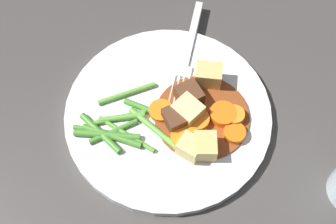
{
  "coord_description": "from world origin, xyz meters",
  "views": [
    {
      "loc": [
        -0.02,
        -0.28,
        0.54
      ],
      "look_at": [
        0.0,
        0.0,
        0.01
      ],
      "focal_mm": 49.63,
      "sensor_mm": 36.0,
      "label": 1
    }
  ],
  "objects": [
    {
      "name": "green_bean_0",
      "position": [
        -0.02,
        -0.02,
        0.02
      ],
      "size": [
        0.06,
        0.06,
        0.01
      ],
      "primitive_type": "cylinder",
      "rotation": [
        0.0,
        1.57,
        2.33
      ],
      "color": "#66AD42",
      "rests_on": "dinner_plate"
    },
    {
      "name": "potato_chunk_1",
      "position": [
        0.02,
        -0.06,
        0.03
      ],
      "size": [
        0.04,
        0.04,
        0.02
      ],
      "primitive_type": "cube",
      "rotation": [
        0.0,
        0.0,
        0.93
      ],
      "color": "#E5CC7A",
      "rests_on": "dinner_plate"
    },
    {
      "name": "green_bean_6",
      "position": [
        -0.08,
        -0.02,
        0.02
      ],
      "size": [
        0.08,
        0.03,
        0.01
      ],
      "primitive_type": "cylinder",
      "rotation": [
        0.0,
        1.57,
        2.89
      ],
      "color": "#4C8E33",
      "rests_on": "dinner_plate"
    },
    {
      "name": "carrot_slice_5",
      "position": [
        -0.01,
        -0.0,
        0.02
      ],
      "size": [
        0.04,
        0.04,
        0.01
      ],
      "primitive_type": "cylinder",
      "rotation": [
        0.0,
        0.0,
        5.14
      ],
      "color": "orange",
      "rests_on": "dinner_plate"
    },
    {
      "name": "green_bean_9",
      "position": [
        -0.05,
        -0.03,
        0.02
      ],
      "size": [
        0.07,
        0.06,
        0.01
      ],
      "primitive_type": "cylinder",
      "rotation": [
        0.0,
        1.57,
        2.49
      ],
      "color": "#599E38",
      "rests_on": "dinner_plate"
    },
    {
      "name": "green_bean_10",
      "position": [
        -0.08,
        -0.03,
        0.02
      ],
      "size": [
        0.08,
        0.02,
        0.01
      ],
      "primitive_type": "cylinder",
      "rotation": [
        0.0,
        1.57,
        2.99
      ],
      "color": "#4C8E33",
      "rests_on": "dinner_plate"
    },
    {
      "name": "green_bean_3",
      "position": [
        -0.07,
        -0.03,
        0.02
      ],
      "size": [
        0.07,
        0.04,
        0.01
      ],
      "primitive_type": "cylinder",
      "rotation": [
        0.0,
        1.57,
        2.73
      ],
      "color": "#4C8E33",
      "rests_on": "dinner_plate"
    },
    {
      "name": "potato_chunk_3",
      "position": [
        0.04,
        -0.06,
        0.03
      ],
      "size": [
        0.03,
        0.03,
        0.02
      ],
      "primitive_type": "cube",
      "rotation": [
        0.0,
        0.0,
        1.49
      ],
      "color": "#DBBC6B",
      "rests_on": "dinner_plate"
    },
    {
      "name": "green_bean_5",
      "position": [
        -0.06,
        -0.01,
        0.02
      ],
      "size": [
        0.06,
        0.01,
        0.01
      ],
      "primitive_type": "cylinder",
      "rotation": [
        0.0,
        1.57,
        3.2
      ],
      "color": "#66AD42",
      "rests_on": "dinner_plate"
    },
    {
      "name": "carrot_slice_3",
      "position": [
        0.02,
        -0.04,
        0.02
      ],
      "size": [
        0.05,
        0.05,
        0.01
      ],
      "primitive_type": "cylinder",
      "rotation": [
        0.0,
        0.0,
        3.83
      ],
      "color": "orange",
      "rests_on": "dinner_plate"
    },
    {
      "name": "carrot_slice_0",
      "position": [
        0.08,
        -0.02,
        0.02
      ],
      "size": [
        0.03,
        0.03,
        0.01
      ],
      "primitive_type": "cylinder",
      "rotation": [
        0.0,
        0.0,
        1.61
      ],
      "color": "orange",
      "rests_on": "dinner_plate"
    },
    {
      "name": "carrot_slice_1",
      "position": [
        0.07,
        -0.01,
        0.02
      ],
      "size": [
        0.05,
        0.05,
        0.01
      ],
      "primitive_type": "cylinder",
      "rotation": [
        0.0,
        0.0,
        4.17
      ],
      "color": "orange",
      "rests_on": "dinner_plate"
    },
    {
      "name": "green_bean_8",
      "position": [
        -0.05,
        0.03,
        0.02
      ],
      "size": [
        0.08,
        0.03,
        0.01
      ],
      "primitive_type": "cylinder",
      "rotation": [
        0.0,
        1.57,
        3.44
      ],
      "color": "#66AD42",
      "rests_on": "dinner_plate"
    },
    {
      "name": "carrot_slice_2",
      "position": [
        0.08,
        -0.04,
        0.02
      ],
      "size": [
        0.04,
        0.04,
        0.01
      ],
      "primitive_type": "cylinder",
      "rotation": [
        0.0,
        0.0,
        5.41
      ],
      "color": "orange",
      "rests_on": "dinner_plate"
    },
    {
      "name": "fork",
      "position": [
        0.03,
        0.09,
        0.01
      ],
      "size": [
        0.06,
        0.17,
        0.0
      ],
      "color": "silver",
      "rests_on": "dinner_plate"
    },
    {
      "name": "ground_plane",
      "position": [
        0.0,
        0.0,
        0.0
      ],
      "size": [
        3.0,
        3.0,
        0.0
      ],
      "primitive_type": "plane",
      "color": "#423F3D"
    },
    {
      "name": "meat_chunk_1",
      "position": [
        0.01,
        -0.02,
        0.03
      ],
      "size": [
        0.04,
        0.04,
        0.02
      ],
      "primitive_type": "cube",
      "rotation": [
        0.0,
        0.0,
        5.09
      ],
      "color": "#56331E",
      "rests_on": "dinner_plate"
    },
    {
      "name": "potato_chunk_2",
      "position": [
        0.02,
        -0.01,
        0.03
      ],
      "size": [
        0.04,
        0.04,
        0.03
      ],
      "primitive_type": "cube",
      "rotation": [
        0.0,
        0.0,
        2.29
      ],
      "color": "#EAD68C",
      "rests_on": "dinner_plate"
    },
    {
      "name": "stew_sauce",
      "position": [
        0.04,
        -0.01,
        0.01
      ],
      "size": [
        0.12,
        0.12,
        0.0
      ],
      "primitive_type": "cylinder",
      "color": "brown",
      "rests_on": "dinner_plate"
    },
    {
      "name": "green_bean_7",
      "position": [
        -0.02,
        0.0,
        0.02
      ],
      "size": [
        0.07,
        0.04,
        0.01
      ],
      "primitive_type": "cylinder",
      "rotation": [
        0.0,
        1.57,
        2.66
      ],
      "color": "#4C8E33",
      "rests_on": "dinner_plate"
    },
    {
      "name": "dinner_plate",
      "position": [
        0.0,
        0.0,
        0.01
      ],
      "size": [
        0.27,
        0.27,
        0.01
      ],
      "primitive_type": "cylinder",
      "color": "white",
      "rests_on": "ground_plane"
    },
    {
      "name": "green_bean_4",
      "position": [
        -0.07,
        -0.02,
        0.02
      ],
      "size": [
        0.06,
        0.03,
        0.01
      ],
      "primitive_type": "cylinder",
      "rotation": [
        0.0,
        1.57,
        3.54
      ],
      "color": "#4C8E33",
      "rests_on": "dinner_plate"
    },
    {
      "name": "potato_chunk_0",
      "position": [
        0.06,
        0.04,
        0.03
      ],
      "size": [
        0.04,
        0.03,
        0.03
      ],
      "primitive_type": "cube",
      "rotation": [
        0.0,
        0.0,
        2.95
      ],
      "color": "#DBBC6B",
      "rests_on": "dinner_plate"
    },
    {
      "name": "meat_chunk_0",
      "position": [
        0.03,
        0.02,
        0.02
      ],
      "size": [
        0.04,
        0.04,
        0.02
      ],
      "primitive_type": "cube",
      "rotation": [
        0.0,
        0.0,
        3.57
      ],
      "color": "#56331E",
      "rests_on": "dinner_plate"
    },
    {
      "name": "carrot_slice_4",
      "position": [
        0.03,
        -0.02,
        0.02
      ],
      "size": [
        0.04,
        0.04,
        0.01
      ],
      "primitive_type": "cylinder",
      "rotation": [
        0.0,
        0.0,
        3.32
      ],
      "color": "orange",
      "rests_on": "dinner_plate"
    },
    {
      "name": "green_bean_2",
      "position": [
        -0.06,
        -0.01,
        0.02
      ],
      "size": [
        0.07,
        0.02,
        0.01
      ],
      "primitive_type": "cylinder",
      "rotation": [
        0.0,
        1.57,
        3.33
      ],
      "color": "#599E38",
      "rests_on": "dinner_plate"
    },
    {
      "name": "green_bean_1",
      "position": [
        -0.09,
        -0.03,
        0.02
      ],
      "size": [
        0.05,
        0.06,
        0.01
      ],
      "primitive_type": "cylinder",
      "rotation": [
        0.0,
        1.57,
        2.28
      ],
      "color": "#4C8E33",
      "rests_on": "dinner_plate"
    }
  ]
}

